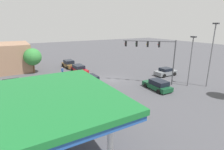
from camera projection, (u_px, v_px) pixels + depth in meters
ground_plane at (112, 80)px, 29.69m from camera, size 144.55×144.55×0.00m
crosswalk_markings at (77, 86)px, 26.68m from camera, size 9.57×6.30×0.01m
traffic_signal_mast at (155, 50)px, 26.59m from camera, size 5.64×5.64×6.90m
car_0 at (158, 85)px, 25.18m from camera, size 4.61×2.29×1.45m
car_1 at (69, 64)px, 38.25m from camera, size 4.64×2.40×1.58m
car_2 at (92, 81)px, 26.63m from camera, size 4.25×2.21×1.61m
car_3 at (79, 69)px, 34.10m from camera, size 4.76×2.31×1.47m
car_5 at (9, 86)px, 24.73m from camera, size 2.27×4.74×1.57m
car_6 at (166, 72)px, 32.22m from camera, size 2.23×4.19×1.41m
gas_station_canopy at (37, 103)px, 11.18m from camera, size 9.99×9.99×4.71m
corner_building at (2, 57)px, 35.09m from camera, size 10.03×10.03×5.43m
pedestrian at (62, 71)px, 31.97m from camera, size 0.41×0.41×1.59m
street_light_pole_a at (212, 50)px, 25.10m from camera, size 0.80×0.36×9.32m
street_light_pole_b at (191, 57)px, 25.67m from camera, size 0.80×0.36×7.48m
tree_corner_b at (33, 57)px, 33.10m from camera, size 3.24×3.24×4.80m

